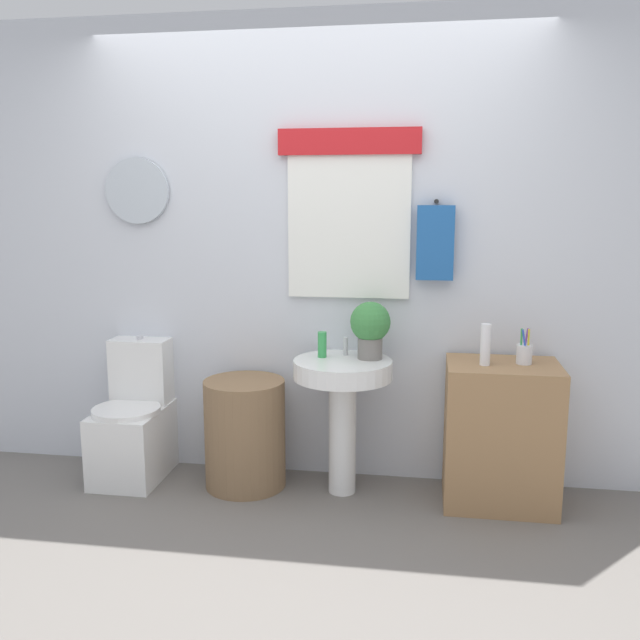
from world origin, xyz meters
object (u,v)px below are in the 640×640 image
at_px(toothbrush_cup, 524,354).
at_px(pedestal_sink, 343,392).
at_px(soap_bottle, 322,345).
at_px(potted_plant, 370,326).
at_px(laundry_hamper, 245,433).
at_px(toilet, 134,425).
at_px(lotion_bottle, 486,345).
at_px(wooden_cabinet, 501,434).

bearing_deg(toothbrush_cup, pedestal_sink, -178.80).
height_order(soap_bottle, potted_plant, potted_plant).
bearing_deg(soap_bottle, pedestal_sink, -22.62).
xyz_separation_m(potted_plant, toothbrush_cup, (0.80, -0.04, -0.11)).
relative_size(laundry_hamper, soap_bottle, 4.33).
bearing_deg(potted_plant, soap_bottle, -177.80).
bearing_deg(laundry_hamper, soap_bottle, 6.64).
xyz_separation_m(toilet, soap_bottle, (1.10, 0.01, 0.51)).
distance_m(potted_plant, lotion_bottle, 0.61).
bearing_deg(laundry_hamper, pedestal_sink, 0.00).
bearing_deg(laundry_hamper, lotion_bottle, -1.78).
distance_m(pedestal_sink, toothbrush_cup, 0.97).
bearing_deg(laundry_hamper, wooden_cabinet, 0.00).
relative_size(wooden_cabinet, lotion_bottle, 3.53).
bearing_deg(pedestal_sink, wooden_cabinet, 0.00).
relative_size(wooden_cabinet, soap_bottle, 5.38).
relative_size(toilet, soap_bottle, 5.72).
relative_size(lotion_bottle, toothbrush_cup, 1.16).
height_order(toilet, potted_plant, potted_plant).
height_order(wooden_cabinet, lotion_bottle, lotion_bottle).
bearing_deg(pedestal_sink, potted_plant, 23.20).
bearing_deg(potted_plant, laundry_hamper, -175.03).
bearing_deg(toothbrush_cup, lotion_bottle, -163.53).
distance_m(pedestal_sink, potted_plant, 0.39).
bearing_deg(wooden_cabinet, toilet, 178.99).
bearing_deg(wooden_cabinet, soap_bottle, 177.02).
height_order(laundry_hamper, lotion_bottle, lotion_bottle).
distance_m(laundry_hamper, lotion_bottle, 1.41).
xyz_separation_m(lotion_bottle, toothbrush_cup, (0.20, 0.06, -0.05)).
xyz_separation_m(pedestal_sink, toothbrush_cup, (0.94, 0.02, 0.24)).
height_order(toilet, wooden_cabinet, toilet).
relative_size(pedestal_sink, lotion_bottle, 3.48).
distance_m(laundry_hamper, toothbrush_cup, 1.57).
relative_size(wooden_cabinet, potted_plant, 2.45).
bearing_deg(lotion_bottle, laundry_hamper, 178.22).
height_order(pedestal_sink, lotion_bottle, lotion_bottle).
height_order(wooden_cabinet, potted_plant, potted_plant).
xyz_separation_m(laundry_hamper, toothbrush_cup, (1.49, 0.02, 0.51)).
distance_m(laundry_hamper, wooden_cabinet, 1.39).
bearing_deg(toothbrush_cup, potted_plant, 177.12).
height_order(potted_plant, lotion_bottle, potted_plant).
distance_m(wooden_cabinet, lotion_bottle, 0.50).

